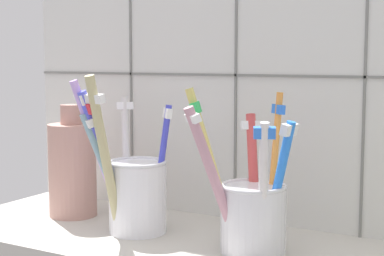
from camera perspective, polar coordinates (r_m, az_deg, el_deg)
name	(u,v)px	position (r cm, az deg, el deg)	size (l,w,h in cm)	color
counter_slab	(192,250)	(70.27, 0.02, -11.28)	(64.00, 22.00, 2.00)	#BCB7AD
tile_wall_back	(240,58)	(77.56, 4.47, 6.51)	(64.00, 2.20, 45.00)	silver
toothbrush_cup_left	(132,188)	(72.20, -5.59, -5.58)	(8.79, 10.89, 18.78)	white
toothbrush_cup_right	(251,208)	(65.29, 5.56, -7.45)	(11.61, 11.34, 17.47)	silver
ceramic_vase	(73,168)	(81.17, -11.08, -3.66)	(6.18, 6.18, 14.55)	tan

